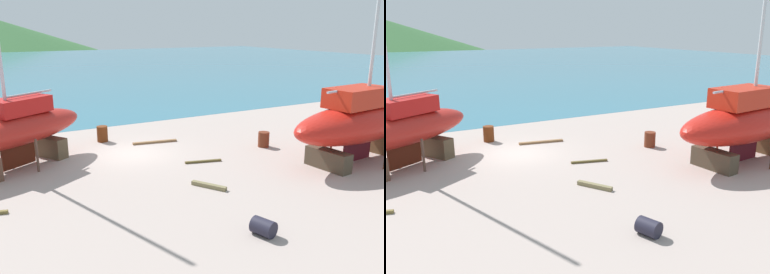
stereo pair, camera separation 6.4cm
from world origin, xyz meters
The scene contains 11 objects.
ground_plane centered at (0.00, -5.20, 0.00)m, with size 47.51×47.51×0.00m, color #AB9991.
sea_water centered at (0.00, 55.47, 0.00)m, with size 164.95×97.58×0.01m, color teal.
sailboat_large_starboard centered at (-5.55, 0.65, 1.96)m, with size 7.94×6.21×13.37m.
sailboat_mid_port centered at (9.82, -6.71, 2.09)m, with size 9.37×3.65×14.33m.
barrel_rust_mid centered at (-0.59, 3.23, 0.47)m, with size 0.64×0.64×0.94m, color #5F290F.
barrel_blue_faded centered at (7.25, -2.37, 0.43)m, with size 0.64×0.64×0.87m, color maroon.
barrel_tipped_right centered at (16.12, -0.98, 0.42)m, with size 0.58×0.58×0.83m, color navy.
barrel_ochre centered at (0.66, -10.61, 0.29)m, with size 0.58×0.58×0.76m, color #222130.
timber_plank_far centered at (2.05, 1.38, 0.06)m, with size 2.67×0.23×0.12m, color brown.
timber_long_aft centered at (2.75, -3.13, 0.05)m, with size 1.91×0.15×0.10m, color brown.
timber_long_fore centered at (1.23, -6.19, 0.09)m, with size 1.64×0.22×0.17m, color olive.
Camera 1 is at (-7.34, -20.17, 6.71)m, focal length 38.06 mm.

